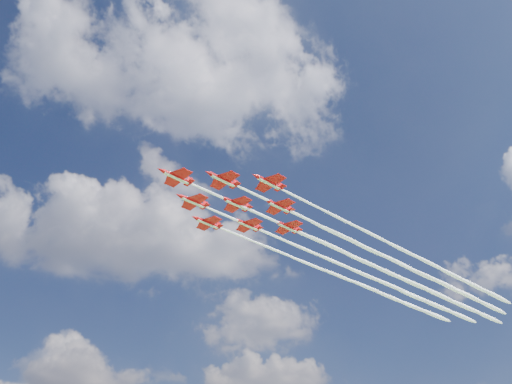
# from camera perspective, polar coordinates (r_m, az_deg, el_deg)

# --- Properties ---
(jet_lead) EXTENTS (113.85, 75.57, 2.47)m
(jet_lead) POSITION_cam_1_polar(r_m,az_deg,el_deg) (159.15, 10.79, -7.12)
(jet_lead) COLOR red
(jet_row2_port) EXTENTS (113.85, 75.57, 2.47)m
(jet_row2_port) POSITION_cam_1_polar(r_m,az_deg,el_deg) (162.62, 14.65, -7.20)
(jet_row2_port) COLOR red
(jet_row2_starb) EXTENTS (113.85, 75.57, 2.47)m
(jet_row2_starb) POSITION_cam_1_polar(r_m,az_deg,el_deg) (169.34, 11.18, -8.77)
(jet_row2_starb) COLOR red
(jet_row3_port) EXTENTS (113.85, 75.57, 2.47)m
(jet_row3_port) POSITION_cam_1_polar(r_m,az_deg,el_deg) (166.78, 18.33, -7.24)
(jet_row3_port) COLOR red
(jet_row3_centre) EXTENTS (113.85, 75.57, 2.47)m
(jet_row3_centre) POSITION_cam_1_polar(r_m,az_deg,el_deg) (172.87, 14.82, -8.81)
(jet_row3_centre) COLOR red
(jet_row3_starb) EXTENTS (113.85, 75.57, 2.47)m
(jet_row3_starb) POSITION_cam_1_polar(r_m,az_deg,el_deg) (179.66, 11.53, -10.24)
(jet_row3_starb) COLOR red
(jet_row4_port) EXTENTS (113.85, 75.57, 2.47)m
(jet_row4_port) POSITION_cam_1_polar(r_m,az_deg,el_deg) (177.05, 18.30, -8.81)
(jet_row4_port) COLOR red
(jet_row4_starb) EXTENTS (113.85, 75.57, 2.47)m
(jet_row4_starb) POSITION_cam_1_polar(r_m,az_deg,el_deg) (183.24, 14.97, -10.24)
(jet_row4_starb) COLOR red
(jet_tail) EXTENTS (113.85, 75.57, 2.47)m
(jet_tail) POSITION_cam_1_polar(r_m,az_deg,el_deg) (187.42, 18.26, -10.21)
(jet_tail) COLOR red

